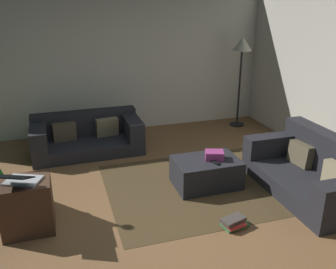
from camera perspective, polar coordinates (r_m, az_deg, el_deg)
name	(u,v)px	position (r m, az deg, el deg)	size (l,w,h in m)	color
ground_plane	(142,220)	(4.18, -4.15, -13.35)	(6.40, 6.40, 0.00)	brown
rear_partition	(99,61)	(6.65, -10.88, 11.32)	(6.40, 0.12, 2.60)	silver
couch_left	(87,136)	(6.01, -12.76, -0.22)	(1.72, 0.88, 0.60)	#26262B
couch_right	(314,172)	(4.96, 22.13, -5.50)	(0.92, 1.70, 0.73)	#26262B
ottoman	(206,172)	(4.80, 6.07, -6.00)	(0.85, 0.58, 0.37)	#26262B
gift_box	(214,155)	(4.73, 7.36, -3.27)	(0.23, 0.18, 0.11)	#B23F8C
tv_remote	(215,162)	(4.63, 7.43, -4.38)	(0.05, 0.16, 0.02)	black
side_table	(27,206)	(4.15, -21.45, -10.45)	(0.52, 0.44, 0.58)	#4C3323
laptop	(19,179)	(3.94, -22.51, -6.57)	(0.48, 0.51, 0.18)	silver
book_stack	(234,223)	(4.09, 10.45, -13.60)	(0.32, 0.23, 0.11)	#387A47
corner_lamp	(242,51)	(6.94, 11.65, 12.84)	(0.36, 0.36, 1.69)	black
area_rug	(206,185)	(4.89, 5.99, -7.93)	(2.60, 2.00, 0.01)	#503D24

